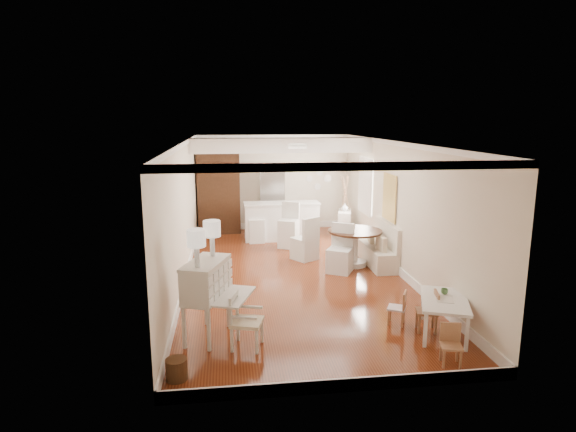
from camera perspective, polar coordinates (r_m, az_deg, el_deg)
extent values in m
plane|color=maroon|center=(10.30, 0.66, -7.02)|extent=(9.00, 9.00, 0.00)
cube|color=white|center=(9.78, 0.69, 8.73)|extent=(4.50, 9.00, 0.04)
cube|color=beige|center=(14.36, -1.80, 4.01)|extent=(4.50, 0.04, 2.80)
cube|color=beige|center=(5.67, 7.00, -7.90)|extent=(4.50, 0.04, 2.80)
cube|color=beige|center=(9.89, -12.34, 0.32)|extent=(0.04, 9.00, 2.80)
cube|color=beige|center=(10.49, 12.94, 0.92)|extent=(0.04, 9.00, 2.80)
cube|color=white|center=(11.97, -0.77, 8.38)|extent=(4.50, 0.45, 0.36)
cube|color=tan|center=(10.92, 11.91, 2.18)|extent=(0.04, 0.84, 1.04)
cube|color=white|center=(12.71, 9.19, 3.57)|extent=(0.04, 1.10, 1.40)
cylinder|color=#381E11|center=(14.23, -6.64, 5.69)|extent=(0.30, 0.03, 0.30)
cylinder|color=white|center=(9.29, 1.12, 8.27)|extent=(0.36, 0.36, 0.08)
cube|color=silver|center=(7.43, -9.61, -9.73)|extent=(1.21, 1.22, 1.20)
cube|color=silver|center=(7.12, -4.89, -12.30)|extent=(0.57, 0.57, 0.81)
cylinder|color=#4C2D17|center=(6.58, -13.07, -17.28)|extent=(0.28, 0.28, 0.28)
cube|color=white|center=(7.92, 17.95, -11.27)|extent=(1.04, 1.31, 0.57)
cube|color=#976644|center=(7.94, 16.13, -10.75)|extent=(0.38, 0.38, 0.66)
cube|color=#B67A53|center=(8.07, 12.76, -10.52)|extent=(0.37, 0.37, 0.57)
cube|color=#A06C49|center=(7.03, 18.79, -14.30)|extent=(0.33, 0.33, 0.57)
cube|color=silver|center=(11.06, 10.58, -3.26)|extent=(0.52, 1.60, 0.98)
cylinder|color=#402214|center=(10.94, 7.89, -3.77)|extent=(1.48, 1.48, 0.82)
cube|color=silver|center=(10.42, 6.19, -3.87)|extent=(0.68, 0.69, 1.04)
cube|color=silver|center=(11.30, 1.97, -2.63)|extent=(0.69, 0.69, 1.03)
cube|color=white|center=(13.15, -0.76, -0.60)|extent=(2.05, 0.65, 1.03)
cube|color=white|center=(12.89, -3.81, -0.91)|extent=(0.44, 0.44, 1.02)
cube|color=silver|center=(12.33, 0.06, -1.11)|extent=(0.61, 0.61, 1.16)
cube|color=#381E11|center=(14.02, -8.20, 2.68)|extent=(1.20, 0.60, 2.30)
imported|color=silver|center=(14.12, -0.44, 1.83)|extent=(0.75, 0.65, 1.80)
cube|color=beige|center=(13.58, 6.70, -0.92)|extent=(0.53, 0.83, 0.74)
imported|color=#558B51|center=(8.01, 18.05, -8.49)|extent=(0.12, 0.12, 0.09)
imported|color=white|center=(13.51, 6.74, 1.07)|extent=(0.20, 0.20, 0.21)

